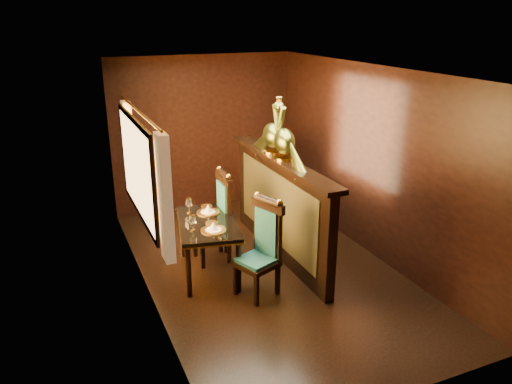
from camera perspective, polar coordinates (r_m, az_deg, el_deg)
ground at (r=6.48m, az=1.25°, el=-8.81°), size 5.00×5.00×0.00m
room_shell at (r=5.87m, az=0.54°, el=4.80°), size 3.04×5.04×2.52m
partition at (r=6.55m, az=2.77°, el=-1.62°), size 0.26×2.70×1.36m
dining_table at (r=6.15m, az=-5.53°, el=-3.99°), size 0.95×1.31×0.90m
chair_left at (r=5.73m, az=0.85°, el=-5.91°), size 0.55×0.57×1.18m
chair_right at (r=6.50m, az=-4.22°, el=-2.50°), size 0.45×0.49×1.23m
peacock_left at (r=6.18m, az=3.29°, el=7.09°), size 0.24×0.65×0.77m
peacock_right at (r=6.47m, az=1.94°, el=7.72°), size 0.24×0.65×0.78m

